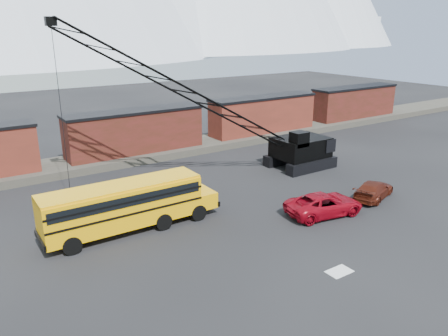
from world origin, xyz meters
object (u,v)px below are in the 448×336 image
object	(u,v)px
maroon_suv	(373,190)
crawler_crane	(194,96)
red_pickup	(324,204)
school_bus	(128,204)

from	to	relation	value
maroon_suv	crawler_crane	distance (m)	15.65
red_pickup	maroon_suv	size ratio (longest dim) A/B	1.20
red_pickup	crawler_crane	xyz separation A→B (m)	(-4.24, 10.46, 6.55)
school_bus	maroon_suv	size ratio (longest dim) A/B	2.52
school_bus	crawler_crane	bearing A→B (deg)	33.49
school_bus	red_pickup	size ratio (longest dim) A/B	2.10
school_bus	crawler_crane	distance (m)	11.01
red_pickup	crawler_crane	bearing A→B (deg)	31.92
school_bus	red_pickup	xyz separation A→B (m)	(12.18, -5.20, -1.02)
school_bus	red_pickup	bearing A→B (deg)	-23.12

